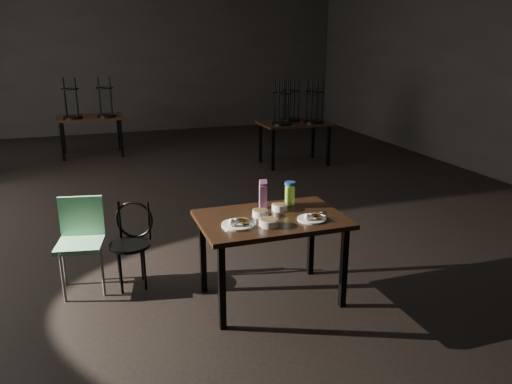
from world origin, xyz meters
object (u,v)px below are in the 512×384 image
object	(u,v)px
main_table	(271,226)
school_chair	(81,236)
water_bottle	(290,193)
juice_carton	(263,195)
bentwood_chair	(132,238)

from	to	relation	value
main_table	school_chair	xyz separation A→B (m)	(-1.52, 0.74, -0.17)
water_bottle	school_chair	size ratio (longest dim) A/B	0.25
juice_carton	water_bottle	size ratio (longest dim) A/B	1.22
main_table	juice_carton	bearing A→B (deg)	87.08
juice_carton	school_chair	distance (m)	1.65
main_table	water_bottle	size ratio (longest dim) A/B	5.70
water_bottle	bentwood_chair	size ratio (longest dim) A/B	0.27
main_table	juice_carton	xyz separation A→B (m)	(0.01, 0.25, 0.20)
bentwood_chair	school_chair	size ratio (longest dim) A/B	0.92
bentwood_chair	school_chair	xyz separation A→B (m)	(-0.43, 0.08, 0.05)
main_table	water_bottle	xyz separation A→B (m)	(0.26, 0.25, 0.19)
water_bottle	school_chair	bearing A→B (deg)	164.71
main_table	bentwood_chair	bearing A→B (deg)	148.89
main_table	bentwood_chair	world-z (taller)	bentwood_chair
juice_carton	water_bottle	bearing A→B (deg)	0.77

